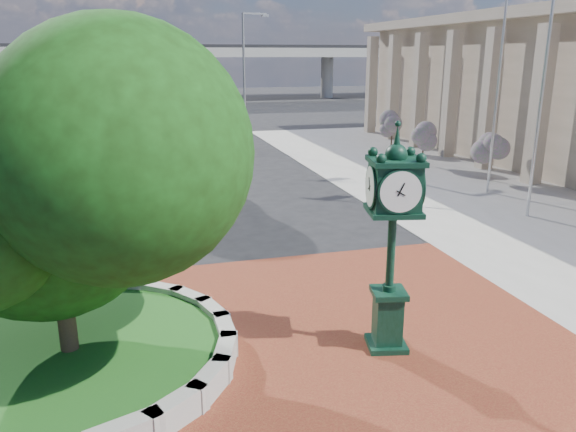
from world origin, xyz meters
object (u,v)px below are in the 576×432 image
at_px(flagpole_b, 498,83).
at_px(street_lamp_far, 134,73).
at_px(post_clock, 392,232).
at_px(parked_car, 180,123).
at_px(street_lamp_near, 247,70).
at_px(flagpole_a, 544,78).

relative_size(flagpole_b, street_lamp_far, 1.21).
relative_size(post_clock, parked_car, 1.08).
relative_size(parked_car, street_lamp_far, 0.56).
bearing_deg(parked_car, post_clock, -91.63).
bearing_deg(flagpole_b, parked_car, 115.50).
height_order(street_lamp_near, street_lamp_far, street_lamp_near).
bearing_deg(flagpole_a, flagpole_b, 77.77).
bearing_deg(post_clock, parked_car, 91.95).
xyz_separation_m(post_clock, flagpole_a, (9.86, 8.06, 2.70)).
relative_size(post_clock, flagpole_a, 0.46).
bearing_deg(flagpole_b, post_clock, -131.87).
bearing_deg(street_lamp_far, flagpole_a, -65.57).
height_order(post_clock, street_lamp_near, street_lamp_near).
xyz_separation_m(parked_car, flagpole_a, (11.12, -28.95, 4.61)).
bearing_deg(parked_car, flagpole_a, -72.57).
height_order(parked_car, street_lamp_far, street_lamp_far).
bearing_deg(flagpole_b, flagpole_a, -102.23).
distance_m(parked_car, flagpole_b, 28.09).
xyz_separation_m(post_clock, street_lamp_near, (2.75, 28.54, 2.53)).
xyz_separation_m(parked_car, flagpole_b, (11.96, -25.06, 4.23)).
relative_size(flagpole_b, street_lamp_near, 1.10).
bearing_deg(flagpole_a, post_clock, -140.74).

